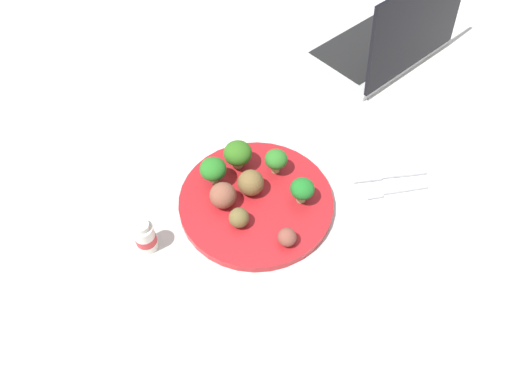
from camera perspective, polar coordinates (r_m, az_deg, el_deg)
The scene contains 15 objects.
ground_plane at distance 0.84m, azimuth 0.00°, elevation -1.48°, with size 4.00×4.00×0.00m, color silver.
plate at distance 0.84m, azimuth 0.00°, elevation -1.16°, with size 0.28×0.28×0.02m, color red.
broccoli_floret_far_rim at distance 0.85m, azimuth 2.50°, elevation 4.02°, with size 0.04×0.04×0.05m.
broccoli_floret_back_left at distance 0.85m, azimuth -2.27°, elevation 4.80°, with size 0.05×0.05×0.06m.
broccoli_floret_center at distance 0.81m, azimuth 5.76°, elevation 0.34°, with size 0.04×0.04×0.05m.
broccoli_floret_front_left at distance 0.83m, azimuth -5.34°, elevation 2.82°, with size 0.05×0.05×0.06m.
meatball_front_left at distance 0.78m, azimuth -2.12°, elevation -3.21°, with size 0.04×0.04×0.04m, color brown.
meatball_near_rim at distance 0.82m, azimuth -0.65°, elevation 1.15°, with size 0.05×0.05×0.05m, color brown.
meatball_front_right at distance 0.77m, azimuth 3.88°, elevation -5.61°, with size 0.03×0.03×0.03m, color brown.
meatball_mid_right at distance 0.81m, azimuth -4.15°, elevation -0.29°, with size 0.05×0.05×0.05m, color brown.
napkin at distance 0.91m, azimuth 16.59°, elevation 0.98°, with size 0.17×0.12×0.01m, color white.
fork at distance 0.89m, azimuth 16.62°, elevation 0.22°, with size 0.12×0.02×0.01m.
knife at distance 0.91m, azimuth 15.83°, elevation 2.01°, with size 0.15×0.02×0.01m.
yogurt_bottle at distance 0.79m, azimuth -13.58°, elevation -5.43°, with size 0.04×0.04×0.07m.
laptop at distance 1.17m, azimuth 15.64°, elevation 17.59°, with size 0.39×0.36×0.22m.
Camera 1 is at (0.09, 0.48, 0.68)m, focal length 32.24 mm.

